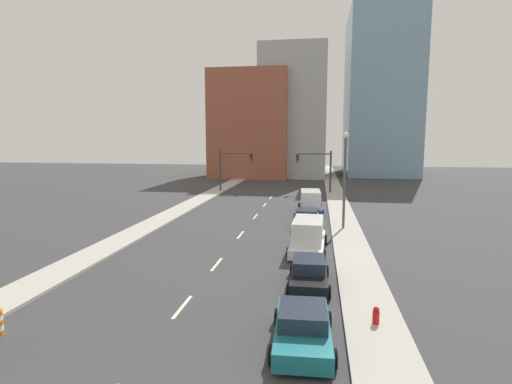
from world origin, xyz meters
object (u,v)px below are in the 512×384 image
street_lamp (345,173)px  sedan_brown (307,219)px  traffic_signal_left (230,165)px  fire_hydrant (376,317)px  sedan_teal (303,327)px  box_truck_blue (310,203)px  box_truck_white (308,236)px  traffic_signal_right (320,166)px  sedan_black (309,273)px

street_lamp → sedan_brown: (-2.89, 0.62, -3.83)m
traffic_signal_left → fire_hydrant: bearing=-69.5°
street_lamp → sedan_brown: size_ratio=1.68×
sedan_teal → box_truck_blue: box_truck_blue is taller
sedan_teal → box_truck_white: (-0.12, 11.78, 0.38)m
sedan_teal → sedan_brown: 19.00m
traffic_signal_left → street_lamp: size_ratio=0.73×
sedan_brown → street_lamp: bearing=-12.0°
box_truck_white → street_lamp: bearing=70.4°
sedan_teal → sedan_brown: (-0.40, 18.99, 0.05)m
traffic_signal_left → fire_hydrant: (14.09, -37.77, -3.26)m
traffic_signal_right → street_lamp: bearing=-85.0°
traffic_signal_right → sedan_black: (-0.56, -33.81, -3.02)m
box_truck_blue → traffic_signal_right: bearing=83.8°
traffic_signal_right → fire_hydrant: size_ratio=6.70×
traffic_signal_right → street_lamp: street_lamp is taller
box_truck_white → box_truck_blue: box_truck_blue is taller
sedan_teal → box_truck_blue: 24.92m
traffic_signal_right → box_truck_blue: size_ratio=0.94×
sedan_teal → sedan_black: (0.09, 5.63, 0.03)m
sedan_brown → box_truck_blue: bearing=88.5°
box_truck_white → box_truck_blue: bearing=92.6°
sedan_black → sedan_brown: bearing=91.4°
traffic_signal_left → sedan_black: (11.45, -33.81, -3.02)m
fire_hydrant → sedan_teal: bearing=-148.5°
box_truck_blue → sedan_teal: bearing=-92.2°
traffic_signal_right → sedan_brown: size_ratio=1.23×
traffic_signal_left → box_truck_white: 29.98m
sedan_brown → box_truck_blue: (0.16, 5.92, 0.39)m
traffic_signal_left → traffic_signal_right: same height
street_lamp → fire_hydrant: size_ratio=9.19×
traffic_signal_left → sedan_black: size_ratio=1.22×
box_truck_white → sedan_brown: (-0.28, 7.21, -0.34)m
sedan_brown → traffic_signal_right: bearing=87.1°
traffic_signal_right → street_lamp: 21.16m
traffic_signal_right → sedan_teal: size_ratio=1.24×
traffic_signal_right → sedan_brown: bearing=-92.9°
box_truck_blue → traffic_signal_left: bearing=124.7°
sedan_black → box_truck_blue: bearing=90.3°
traffic_signal_left → sedan_teal: (11.36, -39.44, -3.05)m
sedan_teal → sedan_brown: size_ratio=0.99×
sedan_black → box_truck_blue: (-0.33, 19.28, 0.41)m
street_lamp → box_truck_blue: size_ratio=1.30×
street_lamp → box_truck_blue: bearing=112.7°
box_truck_white → traffic_signal_right: bearing=90.5°
fire_hydrant → sedan_brown: (-3.14, 17.32, 0.26)m
street_lamp → fire_hydrant: 17.19m
box_truck_white → traffic_signal_left: bearing=114.2°
traffic_signal_right → sedan_black: size_ratio=1.22×
street_lamp → sedan_teal: 18.94m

